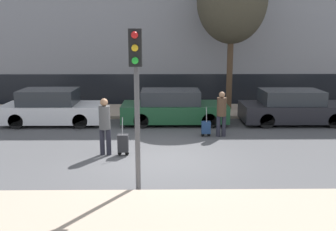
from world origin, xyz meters
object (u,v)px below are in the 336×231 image
object	(u,v)px
trolley_left	(123,143)
traffic_light	(136,79)
bare_tree_near_crossing	(232,1)
pedestrian_left	(105,123)
parked_car_2	(293,108)
trolley_right	(206,127)
parked_car_0	(52,108)
parked_car_1	(173,108)
pedestrian_right	(221,111)

from	to	relation	value
trolley_left	traffic_light	world-z (taller)	traffic_light
bare_tree_near_crossing	pedestrian_left	bearing A→B (deg)	-126.42
parked_car_2	trolley_right	xyz separation A→B (m)	(-3.85, -2.00, -0.32)
parked_car_2	bare_tree_near_crossing	bearing A→B (deg)	130.86
parked_car_0	parked_car_2	bearing A→B (deg)	-0.21
parked_car_1	pedestrian_left	world-z (taller)	pedestrian_left
pedestrian_left	trolley_left	xyz separation A→B (m)	(0.55, -0.06, -0.62)
trolley_right	bare_tree_near_crossing	xyz separation A→B (m)	(1.61, 4.60, 4.83)
parked_car_1	traffic_light	xyz separation A→B (m)	(-1.02, -7.02, 2.02)
parked_car_1	pedestrian_right	distance (m)	2.68
pedestrian_left	traffic_light	world-z (taller)	traffic_light
parked_car_0	pedestrian_right	xyz separation A→B (m)	(6.68, -2.03, 0.26)
pedestrian_left	trolley_right	xyz separation A→B (m)	(3.33, 2.10, -0.67)
pedestrian_right	traffic_light	xyz separation A→B (m)	(-2.70, -4.94, 1.74)
trolley_right	bare_tree_near_crossing	distance (m)	6.86
pedestrian_right	parked_car_1	bearing A→B (deg)	127.91
traffic_light	bare_tree_near_crossing	size ratio (longest dim) A/B	0.53
parked_car_2	bare_tree_near_crossing	size ratio (longest dim) A/B	0.62
parked_car_0	pedestrian_right	world-z (taller)	pedestrian_right
parked_car_1	traffic_light	world-z (taller)	traffic_light
parked_car_1	pedestrian_right	bearing A→B (deg)	-51.05
parked_car_1	trolley_left	world-z (taller)	parked_car_1
parked_car_1	parked_car_2	xyz separation A→B (m)	(4.98, -0.09, 0.00)
parked_car_1	trolley_right	distance (m)	2.40
pedestrian_left	pedestrian_right	size ratio (longest dim) A/B	1.07
traffic_light	bare_tree_near_crossing	distance (m)	10.54
parked_car_0	trolley_left	bearing A→B (deg)	-51.41
parked_car_0	pedestrian_left	world-z (taller)	pedestrian_left
trolley_left	trolley_right	distance (m)	3.52
trolley_right	traffic_light	size ratio (longest dim) A/B	0.29
trolley_left	trolley_right	xyz separation A→B (m)	(2.78, 2.16, -0.05)
parked_car_2	parked_car_1	bearing A→B (deg)	179.01
parked_car_2	pedestrian_left	size ratio (longest dim) A/B	2.47
pedestrian_right	traffic_light	world-z (taller)	traffic_light
parked_car_2	bare_tree_near_crossing	world-z (taller)	bare_tree_near_crossing
trolley_left	bare_tree_near_crossing	bearing A→B (deg)	56.98
parked_car_0	pedestrian_right	size ratio (longest dim) A/B	2.46
pedestrian_right	traffic_light	size ratio (longest dim) A/B	0.44
pedestrian_right	bare_tree_near_crossing	xyz separation A→B (m)	(1.06, 4.59, 4.24)
trolley_right	pedestrian_right	bearing A→B (deg)	1.11
parked_car_2	trolley_left	bearing A→B (deg)	-147.91
parked_car_0	trolley_right	world-z (taller)	parked_car_0
parked_car_2	pedestrian_left	world-z (taller)	pedestrian_left
parked_car_0	parked_car_1	distance (m)	5.00
traffic_light	bare_tree_near_crossing	xyz separation A→B (m)	(3.75, 9.53, 2.49)
parked_car_1	pedestrian_right	xyz separation A→B (m)	(1.68, -2.08, 0.27)
traffic_light	bare_tree_near_crossing	world-z (taller)	bare_tree_near_crossing
pedestrian_right	trolley_right	xyz separation A→B (m)	(-0.55, -0.01, -0.59)
parked_car_1	pedestrian_left	size ratio (longest dim) A/B	2.46
parked_car_1	parked_car_2	distance (m)	4.98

